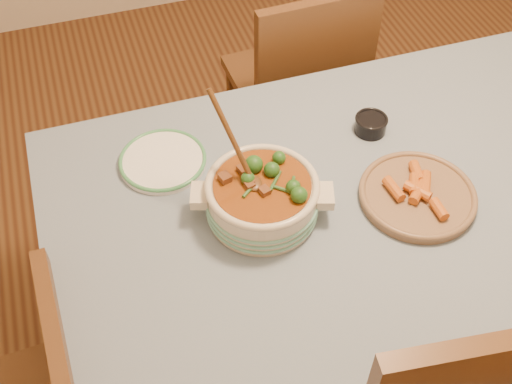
# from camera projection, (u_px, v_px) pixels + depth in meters

# --- Properties ---
(floor) EXTENTS (4.50, 4.50, 0.00)m
(floor) POSITION_uv_depth(u_px,v_px,m) (351.00, 346.00, 2.18)
(floor) COLOR #452313
(floor) RESTS_ON ground
(dining_table) EXTENTS (1.68, 1.08, 0.76)m
(dining_table) POSITION_uv_depth(u_px,v_px,m) (379.00, 225.00, 1.68)
(dining_table) COLOR brown
(dining_table) RESTS_ON floor
(stew_casserole) EXTENTS (0.35, 0.34, 0.32)m
(stew_casserole) POSITION_uv_depth(u_px,v_px,m) (262.00, 195.00, 1.54)
(stew_casserole) COLOR beige
(stew_casserole) RESTS_ON dining_table
(white_plate) EXTENTS (0.29, 0.29, 0.02)m
(white_plate) POSITION_uv_depth(u_px,v_px,m) (163.00, 160.00, 1.70)
(white_plate) COLOR white
(white_plate) RESTS_ON dining_table
(condiment_bowl) EXTENTS (0.11, 0.11, 0.05)m
(condiment_bowl) POSITION_uv_depth(u_px,v_px,m) (371.00, 124.00, 1.77)
(condiment_bowl) COLOR black
(condiment_bowl) RESTS_ON dining_table
(fried_plate) EXTENTS (0.30, 0.30, 0.05)m
(fried_plate) POSITION_uv_depth(u_px,v_px,m) (418.00, 194.00, 1.61)
(fried_plate) COLOR #87634B
(fried_plate) RESTS_ON dining_table
(chair_far) EXTENTS (0.44, 0.44, 0.91)m
(chair_far) POSITION_uv_depth(u_px,v_px,m) (301.00, 81.00, 2.31)
(chair_far) COLOR brown
(chair_far) RESTS_ON floor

